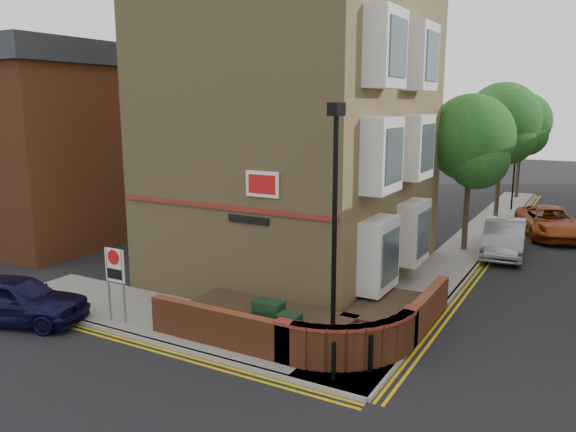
# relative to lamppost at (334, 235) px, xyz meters

# --- Properties ---
(ground) EXTENTS (120.00, 120.00, 0.00)m
(ground) POSITION_rel_lamppost_xyz_m (-1.60, -1.20, -3.34)
(ground) COLOR black
(ground) RESTS_ON ground
(pavement_corner) EXTENTS (13.00, 3.00, 0.12)m
(pavement_corner) POSITION_rel_lamppost_xyz_m (-5.10, 0.30, -3.28)
(pavement_corner) COLOR gray
(pavement_corner) RESTS_ON ground
(pavement_main) EXTENTS (2.00, 32.00, 0.12)m
(pavement_main) POSITION_rel_lamppost_xyz_m (0.40, 14.80, -3.28)
(pavement_main) COLOR gray
(pavement_main) RESTS_ON ground
(kerb_side) EXTENTS (13.00, 0.15, 0.12)m
(kerb_side) POSITION_rel_lamppost_xyz_m (-5.10, -1.20, -3.28)
(kerb_side) COLOR gray
(kerb_side) RESTS_ON ground
(kerb_main_near) EXTENTS (0.15, 32.00, 0.12)m
(kerb_main_near) POSITION_rel_lamppost_xyz_m (1.40, 14.80, -3.28)
(kerb_main_near) COLOR gray
(kerb_main_near) RESTS_ON ground
(yellow_lines_side) EXTENTS (13.00, 0.28, 0.01)m
(yellow_lines_side) POSITION_rel_lamppost_xyz_m (-5.10, -1.45, -3.34)
(yellow_lines_side) COLOR gold
(yellow_lines_side) RESTS_ON ground
(yellow_lines_main) EXTENTS (0.28, 32.00, 0.01)m
(yellow_lines_main) POSITION_rel_lamppost_xyz_m (1.65, 14.80, -3.34)
(yellow_lines_main) COLOR gold
(yellow_lines_main) RESTS_ON ground
(corner_building) EXTENTS (8.95, 10.40, 13.60)m
(corner_building) POSITION_rel_lamppost_xyz_m (-4.44, 6.80, 2.88)
(corner_building) COLOR #9A8452
(corner_building) RESTS_ON ground
(garden_wall) EXTENTS (6.80, 6.00, 1.20)m
(garden_wall) POSITION_rel_lamppost_xyz_m (-1.60, 1.30, -3.34)
(garden_wall) COLOR brown
(garden_wall) RESTS_ON ground
(lamppost) EXTENTS (0.25, 0.50, 6.30)m
(lamppost) POSITION_rel_lamppost_xyz_m (0.00, 0.00, 0.00)
(lamppost) COLOR black
(lamppost) RESTS_ON pavement_corner
(utility_cabinet_large) EXTENTS (0.80, 0.45, 1.20)m
(utility_cabinet_large) POSITION_rel_lamppost_xyz_m (-1.90, 0.10, -2.62)
(utility_cabinet_large) COLOR #153119
(utility_cabinet_large) RESTS_ON pavement_corner
(utility_cabinet_small) EXTENTS (0.55, 0.40, 1.10)m
(utility_cabinet_small) POSITION_rel_lamppost_xyz_m (-1.10, -0.20, -2.67)
(utility_cabinet_small) COLOR #153119
(utility_cabinet_small) RESTS_ON pavement_corner
(bollard_near) EXTENTS (0.11, 0.11, 0.90)m
(bollard_near) POSITION_rel_lamppost_xyz_m (0.40, -0.80, -2.77)
(bollard_near) COLOR black
(bollard_near) RESTS_ON pavement_corner
(bollard_far) EXTENTS (0.11, 0.11, 0.90)m
(bollard_far) POSITION_rel_lamppost_xyz_m (1.00, -0.00, -2.77)
(bollard_far) COLOR black
(bollard_far) RESTS_ON pavement_corner
(zone_sign) EXTENTS (0.72, 0.07, 2.20)m
(zone_sign) POSITION_rel_lamppost_xyz_m (-6.60, -0.70, -1.70)
(zone_sign) COLOR slate
(zone_sign) RESTS_ON pavement_corner
(side_building) EXTENTS (6.40, 10.40, 9.00)m
(side_building) POSITION_rel_lamppost_xyz_m (-16.60, 6.80, 1.20)
(side_building) COLOR brown
(side_building) RESTS_ON ground
(tree_near) EXTENTS (3.64, 3.65, 6.70)m
(tree_near) POSITION_rel_lamppost_xyz_m (0.40, 12.85, 1.36)
(tree_near) COLOR #382B1E
(tree_near) RESTS_ON pavement_main
(tree_mid) EXTENTS (4.03, 4.03, 7.42)m
(tree_mid) POSITION_rel_lamppost_xyz_m (0.40, 20.85, 1.85)
(tree_mid) COLOR #382B1E
(tree_mid) RESTS_ON pavement_main
(tree_far) EXTENTS (3.81, 3.81, 7.00)m
(tree_far) POSITION_rel_lamppost_xyz_m (0.40, 28.85, 1.57)
(tree_far) COLOR #382B1E
(tree_far) RESTS_ON pavement_main
(traffic_light_assembly) EXTENTS (0.20, 0.16, 4.20)m
(traffic_light_assembly) POSITION_rel_lamppost_xyz_m (0.80, 23.80, -0.56)
(traffic_light_assembly) COLOR black
(traffic_light_assembly) RESTS_ON pavement_main
(navy_hatchback) EXTENTS (4.57, 3.02, 1.45)m
(navy_hatchback) POSITION_rel_lamppost_xyz_m (-9.37, -2.04, -2.62)
(navy_hatchback) COLOR black
(navy_hatchback) RESTS_ON ground
(silver_car_near) EXTENTS (2.08, 4.78, 1.53)m
(silver_car_near) POSITION_rel_lamppost_xyz_m (2.00, 13.06, -2.58)
(silver_car_near) COLOR #929399
(silver_car_near) RESTS_ON ground
(red_car_main) EXTENTS (3.96, 5.70, 1.45)m
(red_car_main) POSITION_rel_lamppost_xyz_m (3.40, 17.74, -2.62)
(red_car_main) COLOR #8F330F
(red_car_main) RESTS_ON ground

